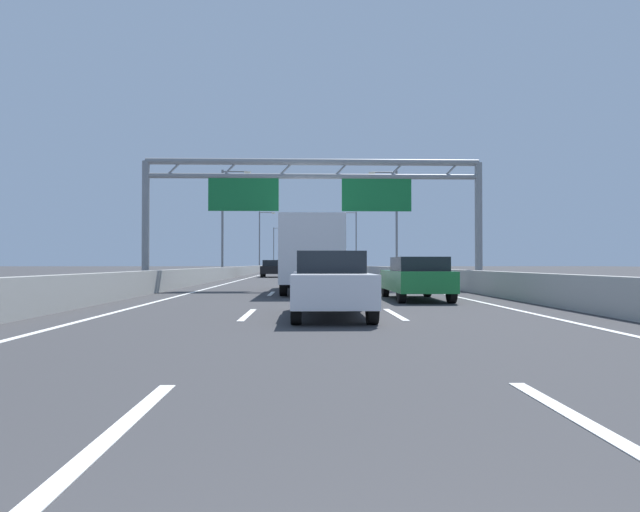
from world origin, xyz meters
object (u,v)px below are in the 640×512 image
streetlamp_right_mid (394,217)px  black_car (272,269)px  streetlamp_left_distant (275,245)px  red_car (307,265)px  streetlamp_left_mid (225,216)px  silver_car (308,266)px  white_car (330,283)px  box_truck (311,253)px  blue_car (342,268)px  sign_gantry (313,190)px  streetlamp_right_distant (340,245)px  green_car (416,278)px  streetlamp_right_far (355,237)px  streetlamp_left_far (261,237)px

streetlamp_right_mid → black_car: (-10.93, 1.72, -4.62)m
streetlamp_left_distant → red_car: 11.81m
streetlamp_left_mid → red_car: (7.35, 83.36, -4.66)m
silver_car → white_car: size_ratio=1.10×
white_car → streetlamp_left_distant: bearing=94.0°
streetlamp_left_mid → box_truck: bearing=-72.8°
blue_car → red_car: 75.21m
sign_gantry → box_truck: (-0.12, -2.49, -3.13)m
streetlamp_right_distant → silver_car: size_ratio=2.03×
green_car → streetlamp_left_mid: bearing=110.7°
streetlamp_right_far → green_car: size_ratio=2.14×
streetlamp_left_far → sign_gantry: bearing=-82.8°
streetlamp_right_mid → streetlamp_left_distant: (-14.93, 75.38, 0.00)m
streetlamp_right_far → green_car: (-4.06, -66.44, -4.63)m
streetlamp_right_distant → white_car: (-7.27, -109.73, -4.61)m
streetlamp_right_mid → streetlamp_left_distant: bearing=101.2°
streetlamp_right_mid → green_car: size_ratio=2.14×
white_car → box_truck: box_truck is taller
sign_gantry → blue_car: bearing=83.3°
streetlamp_right_distant → blue_car: size_ratio=2.03×
green_car → silver_car: 85.69m
sign_gantry → blue_car: size_ratio=3.53×
streetlamp_left_distant → green_car: (10.88, -104.13, -4.63)m
sign_gantry → black_car: sign_gantry is taller
streetlamp_right_far → sign_gantry: bearing=-97.3°
red_car → streetlamp_right_distant: bearing=-46.5°
streetlamp_left_far → red_car: bearing=80.9°
sign_gantry → streetlamp_left_distant: streetlamp_left_distant is taller
silver_car → black_car: size_ratio=1.12×
streetlamp_left_mid → streetlamp_right_distant: size_ratio=1.00×
blue_car → streetlamp_left_far: bearing=110.3°
streetlamp_left_mid → streetlamp_right_mid: size_ratio=1.00×
streetlamp_left_far → white_car: size_ratio=2.24×
sign_gantry → streetlamp_right_far: streetlamp_right_far is taller
streetlamp_right_distant → streetlamp_right_mid: bearing=-90.0°
streetlamp_left_mid → streetlamp_right_distant: (14.93, 75.38, 0.00)m
streetlamp_left_mid → silver_car: streetlamp_left_mid is taller
blue_car → box_truck: box_truck is taller
streetlamp_left_far → streetlamp_left_distant: size_ratio=1.00×
streetlamp_left_mid → black_car: bearing=23.2°
silver_car → streetlamp_right_far: bearing=-69.0°
black_car → white_car: black_car is taller
streetlamp_left_mid → box_truck: size_ratio=1.07×
streetlamp_left_distant → green_car: 104.80m
streetlamp_left_far → white_car: streetlamp_left_far is taller
sign_gantry → blue_car: (3.46, 29.32, -4.05)m
black_car → silver_car: bearing=86.3°
streetlamp_left_distant → streetlamp_right_distant: same height
sign_gantry → red_car: (-0.08, 104.45, -4.08)m
streetlamp_left_far → red_car: 46.49m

